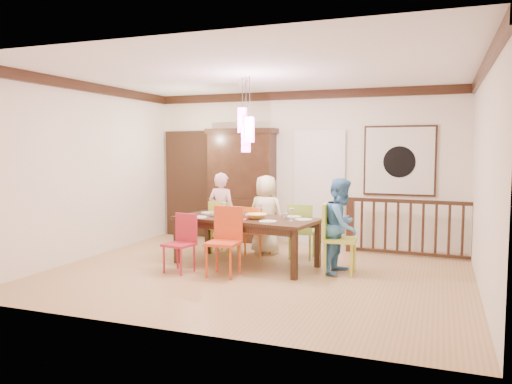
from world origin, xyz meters
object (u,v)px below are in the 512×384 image
(person_far_left, at_px, (222,212))
(person_far_mid, at_px, (266,215))
(balustrade, at_px, (410,227))
(person_end_right, at_px, (341,226))
(dining_table, at_px, (246,223))
(china_hutch, at_px, (242,185))
(chair_far_left, at_px, (225,223))
(chair_end_right, at_px, (340,234))

(person_far_left, bearing_deg, person_far_mid, -167.16)
(balustrade, height_order, person_far_mid, person_far_mid)
(person_far_mid, bearing_deg, person_end_right, 156.26)
(balustrade, bearing_deg, person_far_left, -163.03)
(dining_table, xyz_separation_m, balustrade, (2.36, 1.57, -0.17))
(balustrade, relative_size, person_far_left, 1.55)
(dining_table, height_order, china_hutch, china_hutch)
(chair_far_left, bearing_deg, china_hutch, -74.41)
(person_far_mid, bearing_deg, chair_far_left, 21.73)
(chair_far_left, height_order, chair_end_right, chair_end_right)
(dining_table, distance_m, person_end_right, 1.48)
(dining_table, xyz_separation_m, china_hutch, (-0.84, 1.92, 0.44))
(dining_table, relative_size, person_far_mid, 1.72)
(person_far_left, relative_size, person_end_right, 1.01)
(chair_end_right, distance_m, china_hutch, 3.06)
(chair_far_left, bearing_deg, person_end_right, 170.56)
(dining_table, bearing_deg, balustrade, 42.87)
(chair_far_left, bearing_deg, person_far_left, -32.61)
(balustrade, bearing_deg, chair_end_right, -116.11)
(person_far_left, bearing_deg, dining_table, 139.33)
(china_hutch, distance_m, person_far_mid, 1.39)
(balustrade, bearing_deg, dining_table, -143.19)
(balustrade, distance_m, person_end_right, 1.77)
(balustrade, distance_m, person_far_mid, 2.44)
(china_hutch, xyz_separation_m, person_end_right, (2.32, -1.87, -0.41))
(balustrade, height_order, person_end_right, person_end_right)
(china_hutch, height_order, person_far_mid, china_hutch)
(chair_far_left, xyz_separation_m, balustrade, (3.04, 0.85, -0.02))
(chair_far_left, height_order, person_far_mid, person_far_mid)
(chair_end_right, distance_m, person_end_right, 0.12)
(chair_far_left, bearing_deg, chair_end_right, 169.19)
(person_end_right, bearing_deg, chair_far_left, 83.11)
(chair_far_left, relative_size, person_end_right, 0.65)
(dining_table, relative_size, chair_far_left, 2.57)
(person_far_mid, xyz_separation_m, person_end_right, (1.46, -0.86, 0.01))
(balustrade, distance_m, person_far_left, 3.23)
(person_far_left, distance_m, person_end_right, 2.38)
(person_far_mid, bearing_deg, chair_end_right, 154.58)
(person_end_right, bearing_deg, dining_table, 102.17)
(person_far_left, xyz_separation_m, person_end_right, (2.25, -0.76, -0.00))
(balustrade, bearing_deg, chair_far_left, -161.22)
(chair_end_right, bearing_deg, person_far_left, 67.62)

